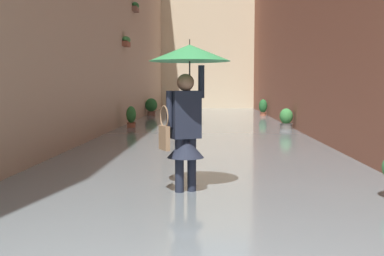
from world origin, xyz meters
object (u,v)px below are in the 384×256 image
at_px(potted_plant_far_left, 263,108).
at_px(potted_plant_far_right, 151,107).
at_px(person_wading, 188,86).
at_px(potted_plant_near_right, 131,118).
at_px(potted_plant_near_left, 286,120).

bearing_deg(potted_plant_far_left, potted_plant_far_right, -1.22).
bearing_deg(potted_plant_far_right, potted_plant_far_left, 178.78).
relative_size(person_wading, potted_plant_near_right, 2.50).
distance_m(person_wading, potted_plant_near_right, 10.50).
bearing_deg(potted_plant_near_left, person_wading, 73.72).
height_order(potted_plant_near_left, potted_plant_far_right, potted_plant_far_right).
xyz_separation_m(potted_plant_near_right, potted_plant_far_right, (0.15, -7.03, 0.10)).
bearing_deg(potted_plant_far_left, potted_plant_near_left, 89.77).
height_order(potted_plant_far_left, potted_plant_near_right, potted_plant_far_left).
distance_m(person_wading, potted_plant_near_left, 10.22).
relative_size(potted_plant_far_left, potted_plant_near_right, 1.07).
distance_m(potted_plant_far_left, potted_plant_near_left, 7.32).
xyz_separation_m(potted_plant_far_left, potted_plant_near_right, (5.30, 6.91, -0.06)).
bearing_deg(potted_plant_near_right, person_wading, 103.42).
relative_size(person_wading, potted_plant_near_left, 2.66).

